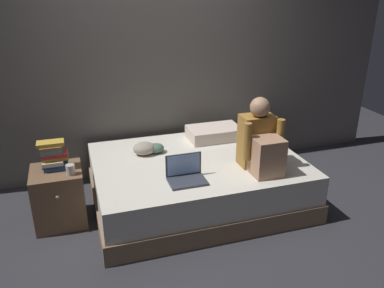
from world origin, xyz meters
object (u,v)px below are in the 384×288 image
Objects in this scene: bed at (197,181)px; pillow at (214,133)px; laptop at (186,174)px; mug at (71,170)px; book_stack at (53,156)px; nightstand at (59,196)px; person_sitting at (261,143)px; clothes_pile at (148,148)px.

pillow is (0.35, 0.45, 0.30)m from bed.
bed is at bearing -127.51° from pillow.
laptop reaches higher than mug.
bed is 1.22m from mug.
book_stack is (-1.30, 0.08, 0.41)m from bed.
laptop is 1.02m from pillow.
laptop is 0.99m from mug.
laptop is at bearing -21.46° from nightstand.
book_stack is at bearing 156.44° from laptop.
laptop is at bearing -177.82° from person_sitting.
clothes_pile is at bearing 144.91° from person_sitting.
mug is (0.13, -0.12, 0.31)m from nightstand.
laptop reaches higher than pillow.
pillow is (1.65, 0.42, 0.27)m from nightstand.
person_sitting reaches higher than mug.
nightstand is 1.18m from laptop.
person_sitting is (0.48, -0.36, 0.49)m from bed.
bed is 0.77m from person_sitting.
person_sitting reaches higher than pillow.
mug is at bearing -160.51° from pillow.
person_sitting reaches higher than book_stack.
person_sitting is at bearing -35.09° from clothes_pile.
clothes_pile is (-0.42, 0.27, 0.29)m from bed.
nightstand reaches higher than bed.
clothes_pile is at bearing 15.35° from nightstand.
mug reaches higher than bed.
pillow is 1.61m from mug.
pillow is 2.23× the size of book_stack.
bed is 3.57× the size of pillow.
bed is 22.22× the size of mug.
person_sitting is 0.74m from laptop.
mug is at bearing -175.78° from bed.
clothes_pile is (-0.90, 0.63, -0.20)m from person_sitting.
clothes_pile is (0.88, 0.19, -0.12)m from book_stack.
mug is at bearing -51.87° from book_stack.
pillow is (-0.14, 0.81, -0.19)m from person_sitting.
book_stack reaches higher than mug.
bed is 1.37m from book_stack.
laptop is 1.28× the size of book_stack.
bed is 3.83× the size of nightstand.
pillow is at bearing 12.69° from book_stack.
nightstand is at bearing -165.79° from pillow.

